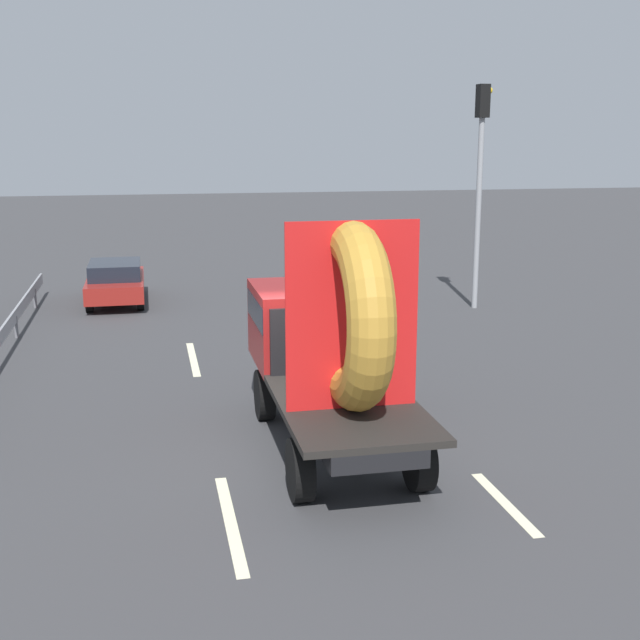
% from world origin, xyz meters
% --- Properties ---
extents(ground_plane, '(120.00, 120.00, 0.00)m').
position_xyz_m(ground_plane, '(0.00, 0.00, 0.00)').
color(ground_plane, '#38383A').
extents(flatbed_truck, '(2.02, 5.47, 3.78)m').
position_xyz_m(flatbed_truck, '(0.18, 0.33, 1.76)').
color(flatbed_truck, black).
rests_on(flatbed_truck, ground_plane).
extents(distant_sedan, '(1.64, 3.82, 1.25)m').
position_xyz_m(distant_sedan, '(-3.55, 12.77, 0.67)').
color(distant_sedan, black).
rests_on(distant_sedan, ground_plane).
extents(traffic_light, '(0.42, 0.36, 6.29)m').
position_xyz_m(traffic_light, '(6.69, 9.90, 4.06)').
color(traffic_light, gray).
rests_on(traffic_light, ground_plane).
extents(guardrail, '(0.10, 14.96, 0.71)m').
position_xyz_m(guardrail, '(-5.86, 6.97, 0.53)').
color(guardrail, gray).
rests_on(guardrail, ground_plane).
extents(lane_dash_left_near, '(0.16, 2.86, 0.01)m').
position_xyz_m(lane_dash_left_near, '(-1.69, -2.24, 0.00)').
color(lane_dash_left_near, beige).
rests_on(lane_dash_left_near, ground_plane).
extents(lane_dash_left_far, '(0.16, 2.88, 0.01)m').
position_xyz_m(lane_dash_left_far, '(-1.69, 5.92, 0.00)').
color(lane_dash_left_far, beige).
rests_on(lane_dash_left_far, ground_plane).
extents(lane_dash_right_near, '(0.16, 2.02, 0.01)m').
position_xyz_m(lane_dash_right_near, '(2.04, -2.46, 0.00)').
color(lane_dash_right_near, beige).
rests_on(lane_dash_right_near, ground_plane).
extents(lane_dash_right_far, '(0.16, 2.51, 0.01)m').
position_xyz_m(lane_dash_right_far, '(2.04, 5.88, 0.00)').
color(lane_dash_right_far, beige).
rests_on(lane_dash_right_far, ground_plane).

